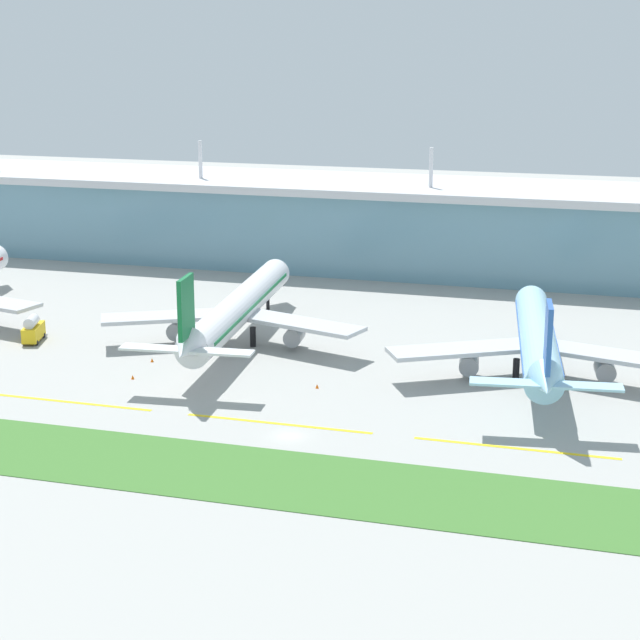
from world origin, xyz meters
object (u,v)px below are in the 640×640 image
at_px(safety_cone_left_wingtip, 152,360).
at_px(safety_cone_right_wingtip, 317,386).
at_px(safety_cone_nose_front, 133,377).
at_px(fuel_truck, 33,330).
at_px(airliner_near_middle, 237,309).
at_px(airliner_far_middle, 537,340).

bearing_deg(safety_cone_left_wingtip, safety_cone_right_wingtip, -10.11).
bearing_deg(safety_cone_right_wingtip, safety_cone_nose_front, -172.58).
bearing_deg(safety_cone_left_wingtip, fuel_truck, 168.18).
distance_m(airliner_near_middle, safety_cone_nose_front, 26.72).
relative_size(safety_cone_left_wingtip, safety_cone_right_wingtip, 1.00).
distance_m(airliner_far_middle, fuel_truck, 90.26).
relative_size(fuel_truck, safety_cone_left_wingtip, 10.91).
bearing_deg(airliner_near_middle, safety_cone_nose_front, -110.87).
relative_size(airliner_near_middle, safety_cone_nose_front, 97.21).
xyz_separation_m(safety_cone_nose_front, safety_cone_right_wingtip, (30.20, 3.93, 0.00)).
relative_size(fuel_truck, safety_cone_nose_front, 10.91).
bearing_deg(fuel_truck, safety_cone_nose_front, -28.94).
height_order(safety_cone_left_wingtip, safety_cone_right_wingtip, same).
height_order(airliner_near_middle, fuel_truck, airliner_near_middle).
distance_m(airliner_near_middle, airliner_far_middle, 54.07).
distance_m(airliner_far_middle, safety_cone_right_wingtip, 36.57).
height_order(safety_cone_left_wingtip, safety_cone_nose_front, same).
xyz_separation_m(airliner_near_middle, fuel_truck, (-36.29, -9.36, -4.19)).
bearing_deg(airliner_far_middle, safety_cone_nose_front, -163.41).
bearing_deg(airliner_far_middle, airliner_near_middle, 174.14).
height_order(airliner_far_middle, safety_cone_left_wingtip, airliner_far_middle).
bearing_deg(safety_cone_right_wingtip, airliner_far_middle, 24.33).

